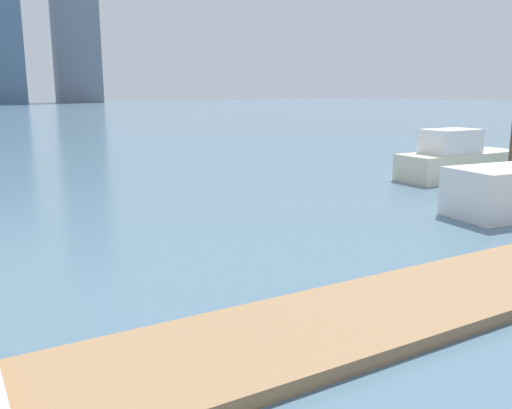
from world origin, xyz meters
TOP-DOWN VIEW (x-y plane):
  - ground_plane at (0.00, 20.00)m, footprint 300.00×300.00m
  - floating_dock at (3.72, 6.25)m, footprint 14.44×2.00m
  - moored_boat_0 at (12.51, 13.89)m, footprint 4.93×1.60m
  - skyline_tower_4 at (30.44, 148.79)m, footprint 11.17×11.07m

SIDE VIEW (x-z plane):
  - ground_plane at x=0.00m, z-range 0.00..0.00m
  - floating_dock at x=3.72m, z-range 0.00..0.18m
  - moored_boat_0 at x=12.51m, z-range -0.22..1.52m
  - skyline_tower_4 at x=30.44m, z-range 0.00..47.14m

